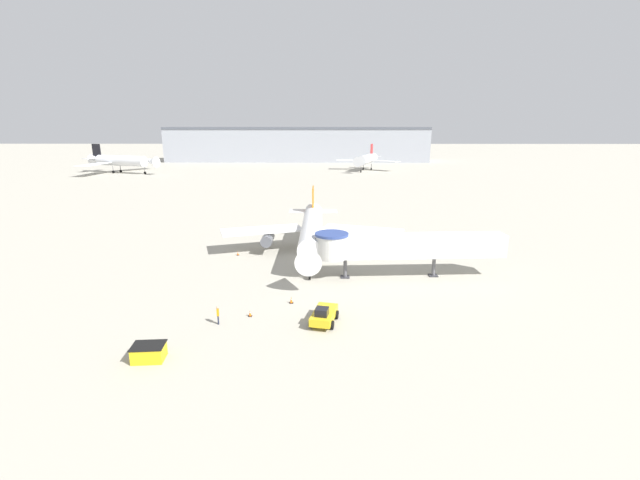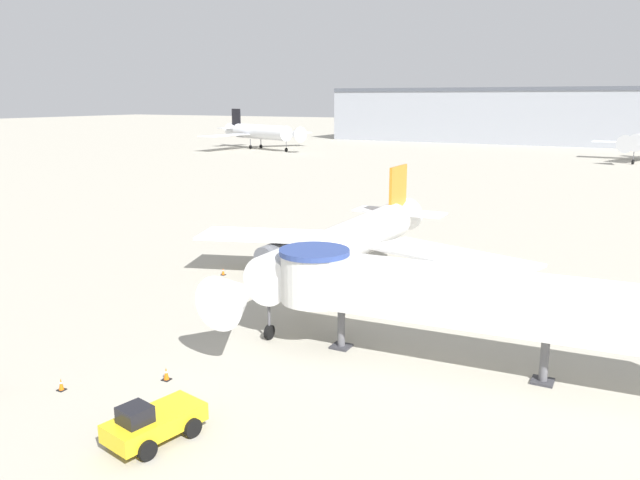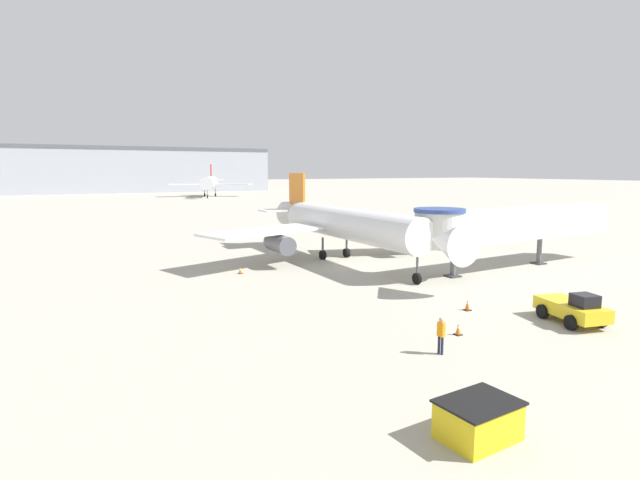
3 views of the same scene
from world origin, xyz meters
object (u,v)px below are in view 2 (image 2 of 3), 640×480
at_px(main_airplane, 347,244).
at_px(traffic_cone_apron_front, 61,385).
at_px(pushback_tug_yellow, 153,422).
at_px(traffic_cone_near_nose, 166,374).
at_px(traffic_cone_port_wing, 223,272).
at_px(background_jet_black_tail, 260,132).
at_px(jet_bridge, 455,295).

distance_m(main_airplane, traffic_cone_apron_front, 22.53).
bearing_deg(pushback_tug_yellow, traffic_cone_near_nose, 138.54).
xyz_separation_m(traffic_cone_port_wing, background_jet_black_tail, (-68.82, 111.73, 4.63)).
distance_m(main_airplane, traffic_cone_near_nose, 18.63).
xyz_separation_m(main_airplane, traffic_cone_near_nose, (-1.66, -18.26, -3.27)).
bearing_deg(traffic_cone_apron_front, background_jet_black_tail, 119.23).
height_order(traffic_cone_near_nose, traffic_cone_apron_front, traffic_cone_near_nose).
bearing_deg(traffic_cone_port_wing, traffic_cone_near_nose, -62.28).
bearing_deg(background_jet_black_tail, traffic_cone_near_nose, -126.89).
distance_m(pushback_tug_yellow, background_jet_black_tail, 156.74).
bearing_deg(background_jet_black_tail, main_airplane, -122.32).
distance_m(traffic_cone_port_wing, background_jet_black_tail, 131.31).
xyz_separation_m(main_airplane, traffic_cone_apron_front, (-5.52, -21.59, -3.30)).
bearing_deg(traffic_cone_near_nose, traffic_cone_port_wing, 117.72).
relative_size(traffic_cone_near_nose, traffic_cone_apron_front, 1.10).
distance_m(jet_bridge, traffic_cone_apron_front, 20.59).
bearing_deg(traffic_cone_port_wing, pushback_tug_yellow, -60.33).
relative_size(main_airplane, traffic_cone_apron_front, 46.17).
xyz_separation_m(main_airplane, background_jet_black_tail, (-79.61, 110.83, 1.31)).
xyz_separation_m(pushback_tug_yellow, traffic_cone_port_wing, (-12.61, 22.14, -0.57)).
distance_m(traffic_cone_port_wing, traffic_cone_apron_front, 21.36).
bearing_deg(traffic_cone_port_wing, main_airplane, 4.74).
relative_size(jet_bridge, traffic_cone_port_wing, 39.32).
height_order(traffic_cone_apron_front, background_jet_black_tail, background_jet_black_tail).
relative_size(jet_bridge, background_jet_black_tail, 0.67).
relative_size(main_airplane, pushback_tug_yellow, 6.51).
relative_size(jet_bridge, pushback_tug_yellow, 5.25).
distance_m(pushback_tug_yellow, traffic_cone_port_wing, 25.48).
distance_m(main_airplane, jet_bridge, 14.71).
bearing_deg(pushback_tug_yellow, traffic_cone_port_wing, 132.06).
bearing_deg(traffic_cone_apron_front, jet_bridge, 35.58).
bearing_deg(traffic_cone_port_wing, background_jet_black_tail, 121.63).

